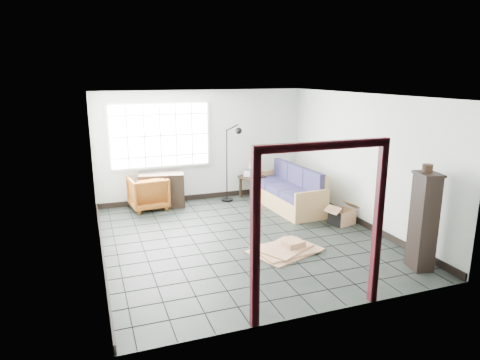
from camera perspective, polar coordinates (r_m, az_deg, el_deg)
name	(u,v)px	position (r m, az deg, el deg)	size (l,w,h in m)	color
ground	(243,238)	(8.00, 0.37, -7.71)	(5.50, 5.50, 0.00)	black
room_shell	(242,148)	(7.57, 0.32, 4.26)	(5.02, 5.52, 2.61)	silver
window_panel	(160,135)	(9.89, -10.60, 5.86)	(2.32, 0.08, 1.52)	silver
doorway_trim	(321,209)	(5.24, 10.75, -3.80)	(1.80, 0.08, 2.20)	#3B0D14
futon_sofa	(289,193)	(9.74, 6.56, -1.67)	(0.95, 2.19, 0.95)	#B0844F
armchair	(148,191)	(9.79, -12.16, -1.44)	(0.79, 0.74, 0.81)	maroon
side_table	(252,180)	(10.39, 1.62, 0.01)	(0.64, 0.64, 0.55)	black
table_lamp	(255,165)	(10.26, 1.97, 2.04)	(0.29, 0.29, 0.42)	black
projector	(250,174)	(10.36, 1.28, 0.83)	(0.35, 0.32, 0.10)	silver
floor_lamp	(233,161)	(10.05, -1.00, 2.61)	(0.48, 0.33, 1.83)	black
console_shelf	(162,191)	(9.83, -10.38, -1.39)	(1.05, 0.55, 0.78)	black
tall_shelf	(424,221)	(7.11, 23.28, -5.03)	(0.40, 0.47, 1.53)	black
pot	(427,168)	(6.96, 23.72, 1.45)	(0.18, 0.18, 0.12)	black
open_box	(342,217)	(8.91, 13.43, -4.79)	(0.79, 0.52, 0.41)	brown
cardboard_pile	(286,249)	(7.46, 6.19, -9.09)	(1.36, 1.16, 0.17)	brown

